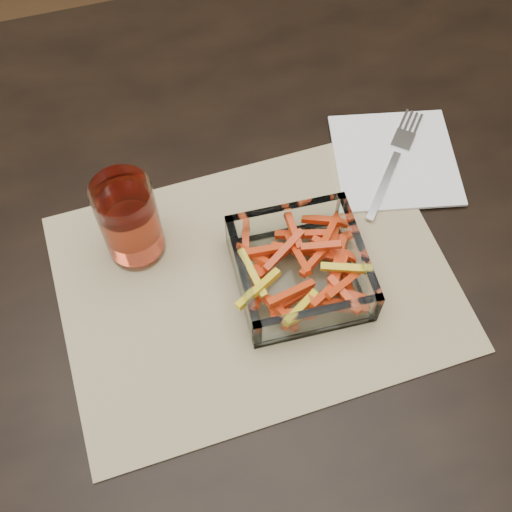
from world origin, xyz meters
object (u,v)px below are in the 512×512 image
object	(u,v)px
dining_table	(260,254)
glass_bowl	(300,270)
tumbler	(130,223)
fork	(395,159)

from	to	relation	value
dining_table	glass_bowl	distance (m)	0.15
dining_table	tumbler	xyz separation A→B (m)	(-0.15, 0.00, 0.15)
glass_bowl	fork	bearing A→B (deg)	36.81
dining_table	fork	world-z (taller)	fork
dining_table	fork	size ratio (longest dim) A/B	10.30
glass_bowl	dining_table	bearing A→B (deg)	100.91
glass_bowl	tumbler	size ratio (longest dim) A/B	1.25
tumbler	fork	bearing A→B (deg)	5.45
tumbler	glass_bowl	bearing A→B (deg)	-29.20
glass_bowl	tumbler	xyz separation A→B (m)	(-0.17, 0.10, 0.03)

